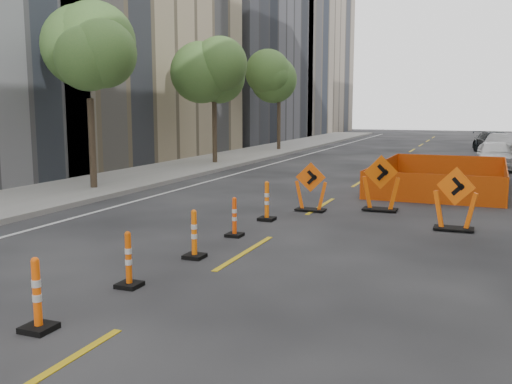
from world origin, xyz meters
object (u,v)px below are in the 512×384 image
at_px(channelizer_4, 194,234).
at_px(parked_car_far, 496,143).
at_px(chevron_sign_left, 311,187).
at_px(parked_car_near, 495,155).
at_px(channelizer_6, 267,201).
at_px(chevron_sign_right, 455,199).
at_px(channelizer_5, 234,217).
at_px(channelizer_3, 129,259).
at_px(chevron_sign_center, 381,183).
at_px(channelizer_2, 37,294).
at_px(parked_car_mid, 503,147).

xyz_separation_m(channelizer_4, parked_car_far, (6.09, 30.26, 0.21)).
relative_size(chevron_sign_left, parked_car_near, 0.35).
bearing_deg(channelizer_6, chevron_sign_right, 6.49).
bearing_deg(channelizer_4, channelizer_5, 90.78).
bearing_deg(channelizer_5, channelizer_3, -91.75).
relative_size(channelizer_4, chevron_sign_center, 0.61).
distance_m(channelizer_4, chevron_sign_left, 5.93).
bearing_deg(channelizer_6, channelizer_3, -91.49).
relative_size(channelizer_5, chevron_sign_right, 0.59).
xyz_separation_m(channelizer_3, channelizer_5, (0.13, 4.12, -0.01)).
relative_size(channelizer_2, channelizer_3, 1.07).
height_order(channelizer_6, parked_car_far, parked_car_far).
height_order(channelizer_2, chevron_sign_right, chevron_sign_right).
distance_m(chevron_sign_left, parked_car_far, 24.96).
bearing_deg(channelizer_4, chevron_sign_center, 68.70).
height_order(channelizer_3, chevron_sign_left, chevron_sign_left).
bearing_deg(parked_car_far, parked_car_near, -107.27).
xyz_separation_m(channelizer_2, channelizer_4, (0.21, 4.12, -0.02)).
height_order(channelizer_3, channelizer_5, channelizer_3).
height_order(parked_car_near, parked_car_far, parked_car_far).
xyz_separation_m(channelizer_2, parked_car_far, (6.30, 34.38, 0.19)).
xyz_separation_m(channelizer_4, parked_car_near, (5.88, 20.04, 0.20)).
bearing_deg(channelizer_5, channelizer_4, -89.22).
xyz_separation_m(channelizer_2, parked_car_mid, (6.61, 29.09, 0.23)).
xyz_separation_m(channelizer_2, channelizer_3, (0.06, 2.06, -0.03)).
distance_m(channelizer_3, channelizer_5, 4.13).
bearing_deg(chevron_sign_center, parked_car_far, 58.38).
height_order(channelizer_2, parked_car_mid, parked_car_mid).
height_order(channelizer_3, parked_car_far, parked_car_far).
height_order(chevron_sign_right, parked_car_mid, chevron_sign_right).
xyz_separation_m(channelizer_5, channelizer_6, (0.04, 2.06, 0.06)).
relative_size(channelizer_3, parked_car_mid, 0.21).
distance_m(channelizer_2, channelizer_5, 6.19).
xyz_separation_m(channelizer_3, chevron_sign_center, (2.75, 8.71, 0.34)).
xyz_separation_m(channelizer_3, channelizer_6, (0.16, 6.19, 0.05)).
bearing_deg(chevron_sign_left, channelizer_3, -108.68).
xyz_separation_m(chevron_sign_center, chevron_sign_right, (2.13, -1.99, -0.03)).
bearing_deg(chevron_sign_left, parked_car_mid, 60.94).
bearing_deg(channelizer_4, channelizer_3, -94.27).
relative_size(channelizer_6, chevron_sign_right, 0.67).
height_order(chevron_sign_center, parked_car_near, chevron_sign_center).
distance_m(channelizer_4, chevron_sign_center, 7.14).
bearing_deg(chevron_sign_right, parked_car_far, 104.12).
relative_size(channelizer_4, chevron_sign_left, 0.70).
bearing_deg(chevron_sign_center, parked_car_mid, 55.07).
relative_size(channelizer_6, parked_car_near, 0.26).
bearing_deg(channelizer_3, chevron_sign_right, 54.04).
xyz_separation_m(chevron_sign_left, chevron_sign_center, (1.88, 0.76, 0.10)).
height_order(channelizer_2, chevron_sign_center, chevron_sign_center).
height_order(channelizer_3, parked_car_near, parked_car_near).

